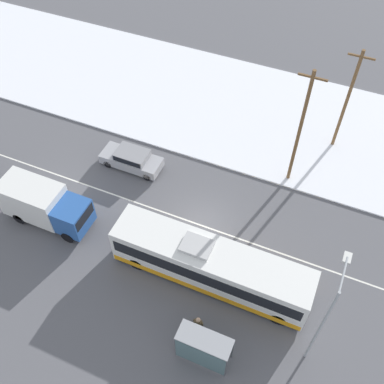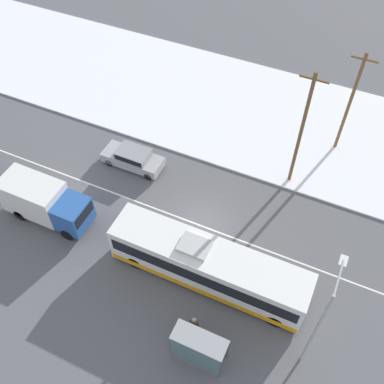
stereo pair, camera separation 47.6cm
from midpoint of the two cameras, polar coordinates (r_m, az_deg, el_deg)
The scene contains 11 objects.
ground_plane at distance 30.61m, azimuth 1.65°, elevation -4.32°, with size 120.00×120.00×0.00m, color #56565B.
snow_lot at distance 38.61m, azimuth 9.14°, elevation 9.52°, with size 80.00×13.52×0.12m.
lane_marking_center at distance 30.61m, azimuth 1.65°, elevation -4.32°, with size 60.00×0.12×0.00m.
city_bus at distance 27.16m, azimuth 2.58°, elevation -9.28°, with size 12.17×2.57×3.21m.
box_truck at distance 31.29m, azimuth -17.85°, elevation -1.08°, with size 6.08×2.30×3.03m.
sedan_car at distance 33.84m, azimuth -7.09°, elevation 4.38°, with size 4.62×1.80×1.51m.
pedestrian_at_stop at distance 26.09m, azimuth 0.81°, elevation -16.40°, with size 0.60×0.27×1.66m.
bus_shelter at distance 24.86m, azimuth 1.25°, elevation -19.36°, with size 2.95×1.20×2.40m.
streetlamp at distance 23.10m, azimuth 16.72°, elevation -14.78°, with size 0.36×2.35×7.61m.
utility_pole_roadside at distance 30.51m, azimuth 14.16°, elevation 7.57°, with size 1.80×0.24×9.50m.
utility_pole_snowlot at distance 34.48m, azimuth 19.79°, elevation 10.63°, with size 1.80×0.24×8.53m.
Camera 2 is at (6.80, -16.28, 25.02)m, focal length 42.00 mm.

